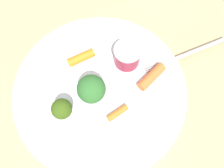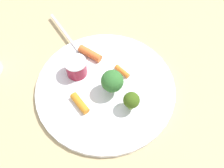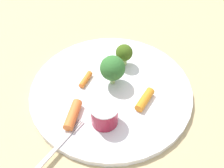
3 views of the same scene
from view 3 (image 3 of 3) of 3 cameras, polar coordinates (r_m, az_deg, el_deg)
name	(u,v)px [view 3 (image 3 of 3)]	position (r m, az deg, el deg)	size (l,w,h in m)	color
ground_plane	(111,93)	(0.56, -0.18, -1.83)	(2.40, 2.40, 0.00)	tan
plate	(111,91)	(0.56, -0.19, -1.43)	(0.31, 0.31, 0.01)	white
sauce_cup	(104,114)	(0.49, -1.47, -5.88)	(0.05, 0.05, 0.04)	maroon
broccoli_floret_0	(113,68)	(0.54, 0.11, 3.07)	(0.05, 0.05, 0.06)	#90C06F
broccoli_floret_1	(124,53)	(0.58, 2.38, 6.00)	(0.03, 0.03, 0.05)	#92B65F
carrot_stick_0	(73,115)	(0.51, -7.62, -5.94)	(0.02, 0.02, 0.06)	orange
carrot_stick_1	(86,79)	(0.56, -5.14, 0.90)	(0.01, 0.01, 0.04)	orange
carrot_stick_2	(145,100)	(0.53, 6.38, -3.03)	(0.02, 0.02, 0.05)	orange
fork	(48,157)	(0.48, -12.26, -13.66)	(0.15, 0.11, 0.00)	#BDB2B2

